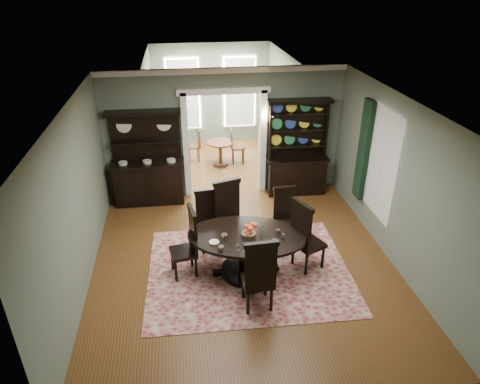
# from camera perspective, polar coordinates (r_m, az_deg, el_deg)

# --- Properties ---
(room) EXTENTS (5.51, 6.01, 3.01)m
(room) POSITION_cam_1_polar(r_m,az_deg,el_deg) (7.25, 0.48, 0.59)
(room) COLOR brown
(room) RESTS_ON ground
(parlor) EXTENTS (3.51, 3.50, 3.01)m
(parlor) POSITION_cam_1_polar(r_m,az_deg,el_deg) (12.38, -3.43, 11.83)
(parlor) COLOR brown
(parlor) RESTS_ON ground
(doorway_trim) EXTENTS (2.08, 0.25, 2.57)m
(doorway_trim) POSITION_cam_1_polar(r_m,az_deg,el_deg) (9.94, -2.11, 8.48)
(doorway_trim) COLOR white
(doorway_trim) RESTS_ON floor
(right_window) EXTENTS (0.15, 1.47, 2.12)m
(right_window) POSITION_cam_1_polar(r_m,az_deg,el_deg) (8.78, 17.27, 4.44)
(right_window) COLOR white
(right_window) RESTS_ON wall_right
(wall_sconce) EXTENTS (0.27, 0.21, 0.21)m
(wall_sconce) POSITION_cam_1_polar(r_m,az_deg,el_deg) (9.85, 3.54, 9.94)
(wall_sconce) COLOR #BA7331
(wall_sconce) RESTS_ON back_wall_right
(rug) EXTENTS (3.69, 2.99, 0.01)m
(rug) POSITION_cam_1_polar(r_m,az_deg,el_deg) (7.92, 1.17, -10.31)
(rug) COLOR maroon
(rug) RESTS_ON floor
(dining_table) EXTENTS (2.29, 2.29, 0.81)m
(dining_table) POSITION_cam_1_polar(r_m,az_deg,el_deg) (7.52, 0.83, -7.33)
(dining_table) COLOR black
(dining_table) RESTS_ON rug
(centerpiece) EXTENTS (1.31, 0.84, 0.21)m
(centerpiece) POSITION_cam_1_polar(r_m,az_deg,el_deg) (7.35, 1.16, -5.36)
(centerpiece) COLOR white
(centerpiece) RESTS_ON dining_table
(chair_far_left) EXTENTS (0.50, 0.48, 1.20)m
(chair_far_left) POSITION_cam_1_polar(r_m,az_deg,el_deg) (8.23, -4.29, -3.46)
(chair_far_left) COLOR black
(chair_far_left) RESTS_ON rug
(chair_far_mid) EXTENTS (0.65, 0.63, 1.42)m
(chair_far_mid) POSITION_cam_1_polar(r_m,az_deg,el_deg) (8.11, -1.41, -2.98)
(chair_far_mid) COLOR black
(chair_far_mid) RESTS_ON rug
(chair_far_right) EXTENTS (0.45, 0.42, 1.16)m
(chair_far_right) POSITION_cam_1_polar(r_m,az_deg,el_deg) (8.46, 5.95, -2.83)
(chair_far_right) COLOR black
(chair_far_right) RESTS_ON rug
(chair_end_left) EXTENTS (0.53, 0.55, 1.29)m
(chair_end_left) POSITION_cam_1_polar(r_m,az_deg,el_deg) (7.53, -6.87, -6.47)
(chair_end_left) COLOR black
(chair_end_left) RESTS_ON rug
(chair_end_right) EXTENTS (0.65, 0.66, 1.38)m
(chair_end_right) POSITION_cam_1_polar(r_m,az_deg,el_deg) (7.64, 8.61, -5.61)
(chair_end_right) COLOR black
(chair_end_right) RESTS_ON rug
(chair_near) EXTENTS (0.53, 0.50, 1.36)m
(chair_near) POSITION_cam_1_polar(r_m,az_deg,el_deg) (6.69, 2.58, -10.86)
(chair_near) COLOR black
(chair_near) RESTS_ON rug
(sideboard) EXTENTS (1.65, 0.60, 2.16)m
(sideboard) POSITION_cam_1_polar(r_m,az_deg,el_deg) (10.01, -12.09, 2.68)
(sideboard) COLOR black
(sideboard) RESTS_ON floor
(welsh_dresser) EXTENTS (1.48, 0.59, 2.29)m
(welsh_dresser) POSITION_cam_1_polar(r_m,az_deg,el_deg) (10.31, 7.54, 4.26)
(welsh_dresser) COLOR black
(welsh_dresser) RESTS_ON floor
(parlor_table) EXTENTS (0.73, 0.73, 0.68)m
(parlor_table) POSITION_cam_1_polar(r_m,az_deg,el_deg) (11.85, -2.64, 5.63)
(parlor_table) COLOR #502916
(parlor_table) RESTS_ON parlor_floor
(parlor_chair_left) EXTENTS (0.40, 0.39, 0.91)m
(parlor_chair_left) POSITION_cam_1_polar(r_m,az_deg,el_deg) (12.16, -5.97, 6.33)
(parlor_chair_left) COLOR #502916
(parlor_chair_left) RESTS_ON parlor_floor
(parlor_chair_right) EXTENTS (0.41, 0.41, 0.97)m
(parlor_chair_right) POSITION_cam_1_polar(r_m,az_deg,el_deg) (11.94, -0.60, 6.21)
(parlor_chair_right) COLOR #502916
(parlor_chair_right) RESTS_ON parlor_floor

